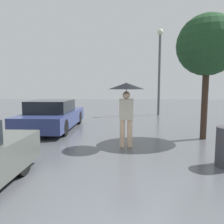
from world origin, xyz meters
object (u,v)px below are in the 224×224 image
object	(u,v)px
tree	(207,46)
street_lamp	(160,63)
parked_car_farthest	(53,116)
pedestrian	(126,97)

from	to	relation	value
tree	street_lamp	xyz separation A→B (m)	(-0.45, 6.45, 0.18)
parked_car_farthest	tree	world-z (taller)	tree
tree	parked_car_farthest	bearing A→B (deg)	165.28
pedestrian	parked_car_farthest	distance (m)	4.05
parked_car_farthest	tree	size ratio (longest dim) A/B	1.04
tree	pedestrian	bearing A→B (deg)	-157.04
pedestrian	parked_car_farthest	bearing A→B (deg)	139.24
parked_car_farthest	pedestrian	bearing A→B (deg)	-40.76
parked_car_farthest	tree	distance (m)	6.31
pedestrian	street_lamp	world-z (taller)	street_lamp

